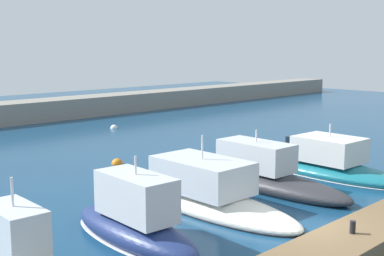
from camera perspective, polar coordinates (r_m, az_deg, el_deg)
The scene contains 9 objects.
ground_plane at distance 19.75m, azimuth 12.45°, elevation -11.54°, with size 120.00×120.00×0.00m, color navy.
dock_pier at distance 18.89m, azimuth 16.76°, elevation -11.88°, with size 22.47×2.21×0.50m, color brown.
motorboat_navy_second at distance 18.85m, azimuth -6.38°, elevation -10.02°, with size 2.49×6.79×3.35m.
motorboat_ivory_third at distance 22.48m, azimuth 1.69°, elevation -7.34°, with size 3.10×9.42×3.53m.
motorboat_charcoal_fourth at distance 25.67m, azimuth 8.07°, elevation -5.10°, with size 2.65×8.93×3.10m.
motorboat_teal_fifth at distance 29.21m, azimuth 14.31°, elevation -3.83°, with size 3.46×9.48×3.05m.
mooring_buoy_white at distance 44.34m, azimuth -8.55°, elevation -0.03°, with size 0.60×0.60×0.60m, color white.
mooring_buoy_orange at distance 30.94m, azimuth -8.20°, elevation -3.92°, with size 0.67×0.67×0.67m, color orange.
dock_bollard at distance 18.93m, azimuth 17.18°, elevation -10.33°, with size 0.20×0.20×0.44m, color black.
Camera 1 is at (-15.63, -9.95, 6.84)m, focal length 48.71 mm.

